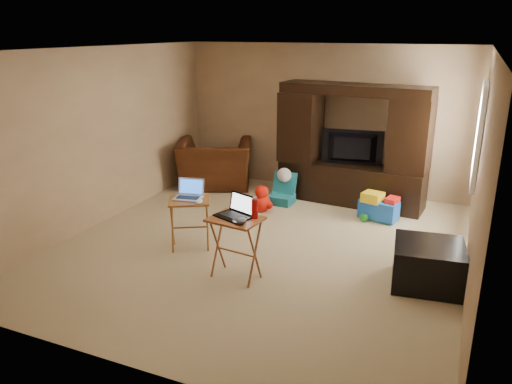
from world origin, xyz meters
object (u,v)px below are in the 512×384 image
at_px(ottoman, 428,264).
at_px(recliner, 215,164).
at_px(entertainment_center, 353,145).
at_px(child_rocker, 281,189).
at_px(plush_toy, 262,198).
at_px(push_toy, 379,206).
at_px(tray_table_right, 236,248).
at_px(mouse_left, 199,202).
at_px(laptop_left, 188,190).
at_px(water_bottle, 255,209).
at_px(laptop_right, 233,207).
at_px(mouse_right, 241,221).
at_px(television, 352,148).
at_px(tray_table_left, 190,224).

bearing_deg(ottoman, recliner, 149.13).
relative_size(entertainment_center, child_rocker, 4.63).
height_order(plush_toy, push_toy, plush_toy).
xyz_separation_m(tray_table_right, mouse_left, (-0.70, 0.43, 0.32)).
bearing_deg(push_toy, entertainment_center, 147.01).
xyz_separation_m(ottoman, mouse_left, (-2.73, -0.27, 0.45)).
bearing_deg(laptop_left, mouse_left, -35.84).
bearing_deg(water_bottle, laptop_right, -165.96).
relative_size(plush_toy, water_bottle, 1.94).
bearing_deg(child_rocker, laptop_left, -101.68).
bearing_deg(push_toy, recliner, -176.30).
bearing_deg(plush_toy, mouse_right, -72.69).
distance_m(television, tray_table_right, 3.16).
xyz_separation_m(push_toy, mouse_right, (-1.04, -2.60, 0.55)).
height_order(television, ottoman, television).
bearing_deg(plush_toy, water_bottle, -69.36).
distance_m(recliner, water_bottle, 3.62).
xyz_separation_m(child_rocker, ottoman, (2.45, -1.90, -0.01)).
bearing_deg(tray_table_left, television, 30.57).
bearing_deg(ottoman, child_rocker, 142.14).
relative_size(tray_table_left, laptop_left, 1.91).
bearing_deg(child_rocker, entertainment_center, 28.38).
height_order(ottoman, laptop_right, laptop_right).
bearing_deg(plush_toy, entertainment_center, 40.57).
bearing_deg(mouse_left, tray_table_right, -31.35).
distance_m(television, child_rocker, 1.29).
distance_m(ottoman, tray_table_right, 2.15).
bearing_deg(water_bottle, entertainment_center, 82.70).
bearing_deg(mouse_right, mouse_left, 146.65).
relative_size(entertainment_center, ottoman, 3.15).
height_order(child_rocker, plush_toy, child_rocker).
height_order(push_toy, mouse_right, mouse_right).
relative_size(television, tray_table_right, 1.34).
bearing_deg(entertainment_center, ottoman, -54.03).
height_order(mouse_right, water_bottle, water_bottle).
bearing_deg(mouse_right, tray_table_right, 137.29).
bearing_deg(laptop_left, laptop_right, -41.32).
distance_m(plush_toy, mouse_right, 2.40).
xyz_separation_m(television, push_toy, (0.58, -0.58, -0.71)).
bearing_deg(ottoman, tray_table_right, -160.95).
height_order(entertainment_center, plush_toy, entertainment_center).
height_order(television, tray_table_left, television).
height_order(tray_table_left, mouse_left, mouse_left).
relative_size(laptop_left, laptop_right, 0.91).
bearing_deg(laptop_right, mouse_right, -18.65).
bearing_deg(child_rocker, recliner, 165.64).
relative_size(child_rocker, tray_table_left, 0.76).
bearing_deg(television, ottoman, 114.61).
bearing_deg(laptop_left, mouse_right, -43.01).
xyz_separation_m(push_toy, ottoman, (0.86, -1.78, 0.03)).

